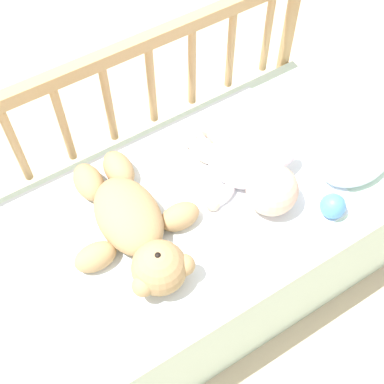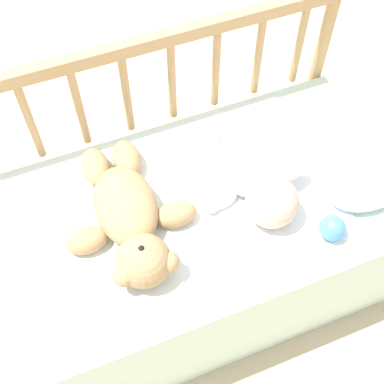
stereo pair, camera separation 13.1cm
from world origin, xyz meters
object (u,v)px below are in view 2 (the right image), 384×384
at_px(baby, 253,182).
at_px(toy_ball, 332,228).
at_px(teddy_bear, 129,217).
at_px(small_pillow, 367,188).

xyz_separation_m(baby, toy_ball, (0.13, -0.18, -0.02)).
distance_m(teddy_bear, baby, 0.32).
bearing_deg(baby, teddy_bear, 176.95).
bearing_deg(toy_ball, teddy_bear, 156.02).
distance_m(toy_ball, small_pillow, 0.16).
height_order(teddy_bear, baby, same).
bearing_deg(toy_ball, small_pillow, 26.90).
distance_m(teddy_bear, toy_ball, 0.49).
bearing_deg(small_pillow, toy_ball, -153.10).
distance_m(baby, small_pillow, 0.29).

